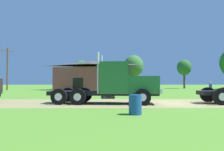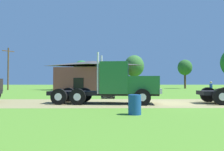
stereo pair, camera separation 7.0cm
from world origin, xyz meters
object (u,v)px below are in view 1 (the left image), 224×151
(shed_building, at_px, (92,76))
(visitor_far_side, at_px, (211,89))
(truck_foreground_white, at_px, (118,84))
(utility_pole_near, at_px, (7,68))
(steel_barrel, at_px, (135,105))

(shed_building, bearing_deg, visitor_far_side, -56.11)
(truck_foreground_white, distance_m, utility_pole_near, 31.91)
(visitor_far_side, distance_m, steel_barrel, 14.29)
(utility_pole_near, bearing_deg, steel_barrel, -57.02)
(visitor_far_side, bearing_deg, steel_barrel, -128.03)
(visitor_far_side, bearing_deg, truck_foreground_white, -146.71)
(visitor_far_side, bearing_deg, shed_building, 123.89)
(truck_foreground_white, distance_m, steel_barrel, 5.19)
(visitor_far_side, bearing_deg, utility_pole_near, 146.09)
(truck_foreground_white, bearing_deg, steel_barrel, -83.38)
(steel_barrel, xyz_separation_m, utility_pole_near, (-19.76, 30.45, 3.68))
(steel_barrel, bearing_deg, visitor_far_side, 51.97)
(shed_building, xyz_separation_m, utility_pole_near, (-15.53, -0.19, 1.54))
(visitor_far_side, xyz_separation_m, steel_barrel, (-8.80, -11.25, -0.38))
(truck_foreground_white, bearing_deg, visitor_far_side, 33.29)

